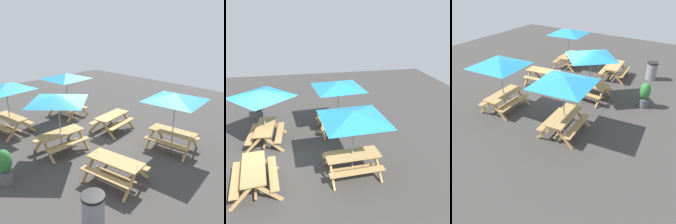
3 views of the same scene
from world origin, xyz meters
TOP-DOWN VIEW (x-y plane):
  - ground_plane at (0.00, 0.00)m, footprint 24.00×24.00m
  - picnic_table_1 at (3.06, 1.80)m, footprint 2.81×2.81m
  - picnic_table_2 at (-0.17, -1.53)m, footprint 1.70×1.94m
  - picnic_table_4 at (-0.04, 1.25)m, footprint 2.11×2.11m
  - picnic_table_5 at (2.95, -1.37)m, footprint 2.82×2.82m
  - potted_plant_0 at (-0.55, 3.73)m, footprint 0.48×0.48m

SIDE VIEW (x-z plane):
  - ground_plane at x=0.00m, z-range 0.00..0.00m
  - picnic_table_2 at x=-0.17m, z-range 0.16..0.97m
  - potted_plant_0 at x=-0.55m, z-range 0.02..1.19m
  - picnic_table_1 at x=3.06m, z-range 0.82..3.16m
  - picnic_table_4 at x=-0.04m, z-range 0.82..3.16m
  - picnic_table_5 at x=2.95m, z-range 0.82..3.16m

